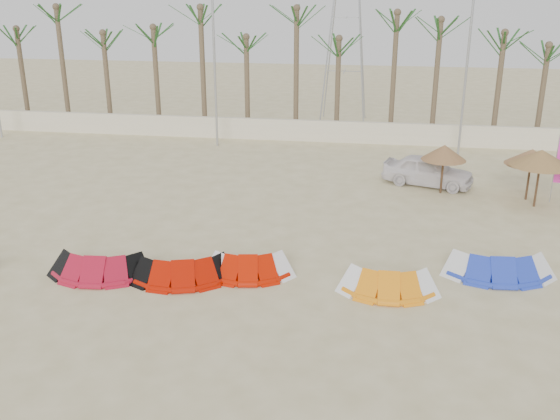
% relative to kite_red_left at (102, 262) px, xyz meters
% --- Properties ---
extents(ground, '(120.00, 120.00, 0.00)m').
position_rel_kite_red_left_xyz_m(ground, '(5.46, -2.46, -0.42)').
color(ground, beige).
rests_on(ground, ground).
extents(boundary_wall, '(60.00, 0.30, 1.30)m').
position_rel_kite_red_left_xyz_m(boundary_wall, '(5.46, 19.54, 0.23)').
color(boundary_wall, beige).
rests_on(boundary_wall, ground).
extents(palm_line, '(52.00, 4.00, 7.70)m').
position_rel_kite_red_left_xyz_m(palm_line, '(6.13, 21.04, 6.03)').
color(palm_line, brown).
rests_on(palm_line, ground).
extents(lamp_b, '(1.25, 0.14, 11.00)m').
position_rel_kite_red_left_xyz_m(lamp_b, '(-0.50, 17.54, 5.35)').
color(lamp_b, '#A5A8AD').
rests_on(lamp_b, ground).
extents(lamp_c, '(1.25, 0.14, 11.00)m').
position_rel_kite_red_left_xyz_m(lamp_c, '(13.50, 17.54, 5.35)').
color(lamp_c, '#A5A8AD').
rests_on(lamp_c, ground).
extents(pylon, '(3.00, 3.00, 14.00)m').
position_rel_kite_red_left_xyz_m(pylon, '(6.46, 25.54, -0.42)').
color(pylon, '#A5A8AD').
rests_on(pylon, ground).
extents(kite_red_left, '(3.41, 1.73, 0.90)m').
position_rel_kite_red_left_xyz_m(kite_red_left, '(0.00, 0.00, 0.00)').
color(kite_red_left, maroon).
rests_on(kite_red_left, ground).
extents(kite_red_mid, '(3.62, 2.30, 0.90)m').
position_rel_kite_red_left_xyz_m(kite_red_mid, '(2.86, 0.14, -0.00)').
color(kite_red_mid, '#A50E00').
rests_on(kite_red_mid, ground).
extents(kite_red_right, '(3.11, 1.92, 0.90)m').
position_rel_kite_red_left_xyz_m(kite_red_right, '(4.89, 0.76, -0.00)').
color(kite_red_right, '#B31300').
rests_on(kite_red_right, ground).
extents(kite_orange, '(3.07, 1.58, 0.90)m').
position_rel_kite_red_left_xyz_m(kite_orange, '(9.45, 0.26, -0.00)').
color(kite_orange, orange).
rests_on(kite_orange, ground).
extents(kite_blue, '(3.57, 1.72, 0.90)m').
position_rel_kite_red_left_xyz_m(kite_blue, '(13.07, 2.05, 0.00)').
color(kite_blue, '#1F37B8').
rests_on(kite_blue, ground).
extents(parasol_left, '(2.05, 2.05, 2.30)m').
position_rel_kite_red_left_xyz_m(parasol_left, '(11.92, 10.48, 1.52)').
color(parasol_left, '#4C331E').
rests_on(parasol_left, ground).
extents(parasol_mid, '(2.60, 2.60, 2.55)m').
position_rel_kite_red_left_xyz_m(parasol_mid, '(15.81, 9.23, 1.77)').
color(parasol_mid, '#4C331E').
rests_on(parasol_mid, ground).
extents(parasol_right, '(2.30, 2.30, 2.34)m').
position_rel_kite_red_left_xyz_m(parasol_right, '(15.64, 10.14, 1.56)').
color(parasol_right, '#4C331E').
rests_on(parasol_right, ground).
extents(flag_pink, '(0.45, 0.08, 3.14)m').
position_rel_kite_red_left_xyz_m(flag_pink, '(16.79, 9.91, 1.44)').
color(flag_pink, '#A5A8AD').
rests_on(flag_pink, ground).
extents(car, '(4.58, 2.93, 1.45)m').
position_rel_kite_red_left_xyz_m(car, '(11.37, 11.59, 0.31)').
color(car, white).
rests_on(car, ground).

